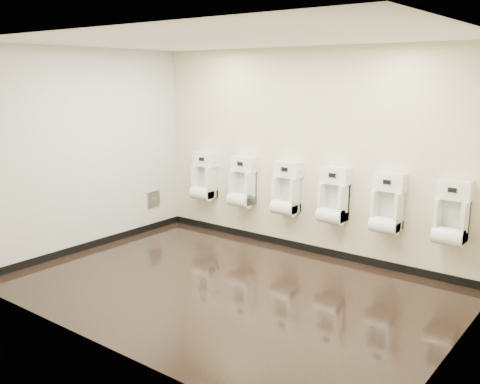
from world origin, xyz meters
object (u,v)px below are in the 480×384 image
object	(u,v)px
urinal_4	(387,208)
urinal_5	(451,218)
urinal_0	(204,180)
urinal_3	(333,200)
access_panel	(153,199)
urinal_1	(242,186)
urinal_2	(286,192)

from	to	relation	value
urinal_4	urinal_5	xyz separation A→B (m)	(0.77, 0.00, 0.00)
urinal_0	urinal_4	size ratio (longest dim) A/B	1.00
urinal_3	access_panel	bearing A→B (deg)	-171.94
urinal_1	urinal_5	size ratio (longest dim) A/B	1.00
urinal_4	urinal_3	bearing A→B (deg)	180.00
urinal_1	urinal_5	bearing A→B (deg)	0.00
urinal_0	urinal_3	distance (m)	2.25
urinal_0	urinal_3	bearing A→B (deg)	0.00
access_panel	urinal_0	distance (m)	0.89
urinal_0	urinal_1	distance (m)	0.75
urinal_4	urinal_5	distance (m)	0.77
urinal_4	urinal_0	bearing A→B (deg)	180.00
urinal_1	access_panel	bearing A→B (deg)	-164.00
urinal_0	urinal_3	world-z (taller)	same
urinal_0	urinal_5	bearing A→B (deg)	0.00
access_panel	urinal_3	xyz separation A→B (m)	(2.97, 0.42, 0.33)
access_panel	urinal_0	xyz separation A→B (m)	(0.71, 0.42, 0.33)
urinal_1	urinal_3	world-z (taller)	same
urinal_1	urinal_4	bearing A→B (deg)	0.00
access_panel	urinal_4	bearing A→B (deg)	6.47
urinal_0	urinal_5	distance (m)	3.76
urinal_2	urinal_3	bearing A→B (deg)	0.00
access_panel	urinal_5	bearing A→B (deg)	5.36
urinal_5	access_panel	bearing A→B (deg)	-174.64
urinal_5	urinal_4	bearing A→B (deg)	180.00
urinal_0	urinal_3	size ratio (longest dim) A/B	1.00
access_panel	urinal_5	size ratio (longest dim) A/B	0.34
urinal_0	urinal_4	distance (m)	2.99
urinal_1	urinal_3	size ratio (longest dim) A/B	1.00
access_panel	urinal_5	distance (m)	4.51
urinal_1	urinal_2	distance (m)	0.77
access_panel	urinal_2	distance (m)	2.30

